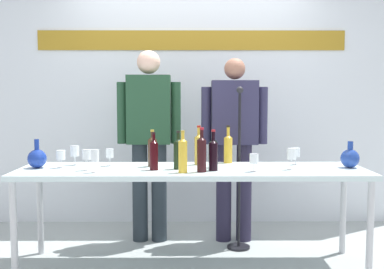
{
  "coord_description": "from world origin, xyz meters",
  "views": [
    {
      "loc": [
        -0.02,
        -3.63,
        1.35
      ],
      "look_at": [
        0.0,
        0.15,
        1.03
      ],
      "focal_mm": 44.15,
      "sensor_mm": 36.0,
      "label": 1
    }
  ],
  "objects_px": {
    "presenter_left": "(149,133)",
    "wine_bottle_1": "(213,154)",
    "wine_glass_left_2": "(75,151)",
    "wine_glass_right_1": "(254,159)",
    "wine_glass_left_0": "(95,156)",
    "microphone_stand": "(239,196)",
    "wine_glass_left_3": "(61,155)",
    "wine_bottle_5": "(199,148)",
    "wine_bottle_4": "(178,153)",
    "presenter_right": "(234,137)",
    "wine_glass_left_1": "(87,155)",
    "wine_bottle_0": "(183,154)",
    "wine_glass_left_4": "(110,154)",
    "wine_bottle_7": "(228,147)",
    "decanter_blue_right": "(350,158)",
    "display_table": "(192,175)",
    "wine_bottle_2": "(152,150)",
    "wine_glass_right_2": "(296,153)",
    "decanter_blue_left": "(37,158)",
    "wine_bottle_3": "(213,152)",
    "wine_bottle_6": "(154,154)",
    "wine_bottle_8": "(202,153)",
    "wine_glass_right_0": "(291,154)"
  },
  "relations": [
    {
      "from": "wine_bottle_5",
      "to": "wine_glass_left_3",
      "type": "xyz_separation_m",
      "value": [
        -1.08,
        -0.17,
        -0.04
      ]
    },
    {
      "from": "wine_bottle_0",
      "to": "microphone_stand",
      "type": "xyz_separation_m",
      "value": [
        0.48,
        0.63,
        -0.45
      ]
    },
    {
      "from": "wine_bottle_5",
      "to": "wine_bottle_7",
      "type": "xyz_separation_m",
      "value": [
        0.25,
        0.09,
        -0.01
      ]
    },
    {
      "from": "wine_glass_left_2",
      "to": "wine_bottle_7",
      "type": "bearing_deg",
      "value": 5.68
    },
    {
      "from": "wine_bottle_4",
      "to": "microphone_stand",
      "type": "distance_m",
      "value": 0.82
    },
    {
      "from": "presenter_right",
      "to": "wine_bottle_6",
      "type": "distance_m",
      "value": 1.0
    },
    {
      "from": "presenter_left",
      "to": "wine_bottle_1",
      "type": "relative_size",
      "value": 5.61
    },
    {
      "from": "wine_bottle_6",
      "to": "wine_bottle_7",
      "type": "height_order",
      "value": "wine_bottle_7"
    },
    {
      "from": "wine_bottle_2",
      "to": "wine_glass_left_1",
      "type": "bearing_deg",
      "value": -157.31
    },
    {
      "from": "presenter_right",
      "to": "wine_glass_left_1",
      "type": "distance_m",
      "value": 1.41
    },
    {
      "from": "wine_glass_left_1",
      "to": "decanter_blue_right",
      "type": "bearing_deg",
      "value": 3.34
    },
    {
      "from": "decanter_blue_left",
      "to": "decanter_blue_right",
      "type": "bearing_deg",
      "value": 0.0
    },
    {
      "from": "wine_bottle_0",
      "to": "wine_glass_right_2",
      "type": "distance_m",
      "value": 1.0
    },
    {
      "from": "decanter_blue_left",
      "to": "wine_glass_left_2",
      "type": "distance_m",
      "value": 0.3
    },
    {
      "from": "presenter_right",
      "to": "wine_glass_right_2",
      "type": "xyz_separation_m",
      "value": [
        0.46,
        -0.47,
        -0.08
      ]
    },
    {
      "from": "display_table",
      "to": "wine_bottle_6",
      "type": "distance_m",
      "value": 0.35
    },
    {
      "from": "presenter_left",
      "to": "wine_bottle_3",
      "type": "xyz_separation_m",
      "value": [
        0.56,
        -0.62,
        -0.1
      ]
    },
    {
      "from": "decanter_blue_right",
      "to": "wine_bottle_2",
      "type": "xyz_separation_m",
      "value": [
        -1.55,
        0.08,
        0.05
      ]
    },
    {
      "from": "wine_bottle_0",
      "to": "wine_bottle_7",
      "type": "height_order",
      "value": "wine_bottle_7"
    },
    {
      "from": "wine_bottle_3",
      "to": "wine_bottle_6",
      "type": "bearing_deg",
      "value": -165.54
    },
    {
      "from": "decanter_blue_right",
      "to": "wine_bottle_8",
      "type": "height_order",
      "value": "wine_bottle_8"
    },
    {
      "from": "wine_bottle_0",
      "to": "wine_bottle_6",
      "type": "relative_size",
      "value": 1.08
    },
    {
      "from": "presenter_right",
      "to": "decanter_blue_left",
      "type": "bearing_deg",
      "value": -158.34
    },
    {
      "from": "presenter_left",
      "to": "wine_bottle_3",
      "type": "distance_m",
      "value": 0.84
    },
    {
      "from": "decanter_blue_left",
      "to": "decanter_blue_right",
      "type": "xyz_separation_m",
      "value": [
        2.45,
        0.0,
        -0.0
      ]
    },
    {
      "from": "display_table",
      "to": "wine_bottle_3",
      "type": "distance_m",
      "value": 0.25
    },
    {
      "from": "wine_bottle_5",
      "to": "presenter_right",
      "type": "bearing_deg",
      "value": 53.77
    },
    {
      "from": "wine_bottle_1",
      "to": "wine_bottle_2",
      "type": "relative_size",
      "value": 1.06
    },
    {
      "from": "wine_glass_left_0",
      "to": "microphone_stand",
      "type": "bearing_deg",
      "value": 28.99
    },
    {
      "from": "wine_glass_left_0",
      "to": "wine_glass_right_2",
      "type": "relative_size",
      "value": 1.23
    },
    {
      "from": "wine_glass_left_2",
      "to": "wine_glass_left_4",
      "type": "distance_m",
      "value": 0.29
    },
    {
      "from": "wine_bottle_4",
      "to": "wine_glass_left_1",
      "type": "relative_size",
      "value": 1.86
    },
    {
      "from": "display_table",
      "to": "wine_bottle_2",
      "type": "distance_m",
      "value": 0.38
    },
    {
      "from": "wine_glass_left_0",
      "to": "wine_glass_right_2",
      "type": "height_order",
      "value": "wine_glass_left_0"
    },
    {
      "from": "display_table",
      "to": "decanter_blue_left",
      "type": "distance_m",
      "value": 1.22
    },
    {
      "from": "wine_bottle_2",
      "to": "decanter_blue_left",
      "type": "bearing_deg",
      "value": -174.77
    },
    {
      "from": "presenter_right",
      "to": "microphone_stand",
      "type": "height_order",
      "value": "presenter_right"
    },
    {
      "from": "wine_glass_left_2",
      "to": "wine_glass_right_1",
      "type": "bearing_deg",
      "value": -13.22
    },
    {
      "from": "wine_bottle_3",
      "to": "wine_glass_left_0",
      "type": "distance_m",
      "value": 0.91
    },
    {
      "from": "wine_bottle_8",
      "to": "wine_glass_right_2",
      "type": "distance_m",
      "value": 0.86
    },
    {
      "from": "wine_bottle_6",
      "to": "wine_glass_right_0",
      "type": "distance_m",
      "value": 1.05
    },
    {
      "from": "wine_bottle_1",
      "to": "wine_glass_right_2",
      "type": "height_order",
      "value": "wine_bottle_1"
    },
    {
      "from": "decanter_blue_left",
      "to": "decanter_blue_right",
      "type": "relative_size",
      "value": 1.09
    },
    {
      "from": "display_table",
      "to": "decanter_blue_right",
      "type": "distance_m",
      "value": 1.24
    },
    {
      "from": "wine_bottle_0",
      "to": "wine_glass_left_4",
      "type": "relative_size",
      "value": 2.22
    },
    {
      "from": "wine_glass_left_3",
      "to": "wine_bottle_5",
      "type": "bearing_deg",
      "value": 8.89
    },
    {
      "from": "decanter_blue_left",
      "to": "wine_glass_left_3",
      "type": "height_order",
      "value": "decanter_blue_left"
    },
    {
      "from": "display_table",
      "to": "wine_bottle_1",
      "type": "bearing_deg",
      "value": -34.44
    },
    {
      "from": "presenter_right",
      "to": "wine_glass_left_1",
      "type": "xyz_separation_m",
      "value": [
        -1.19,
        -0.75,
        -0.07
      ]
    },
    {
      "from": "decanter_blue_right",
      "to": "wine_bottle_3",
      "type": "bearing_deg",
      "value": 179.06
    }
  ]
}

